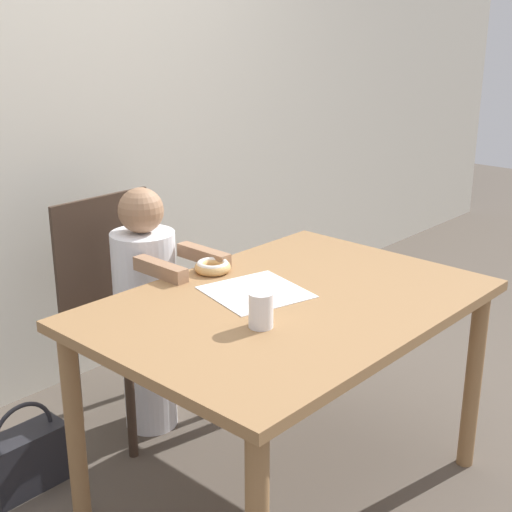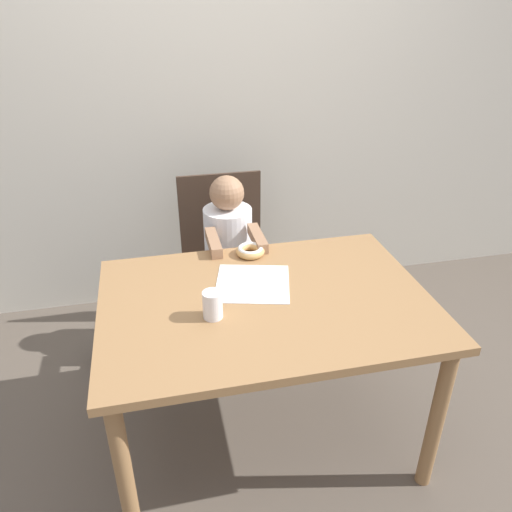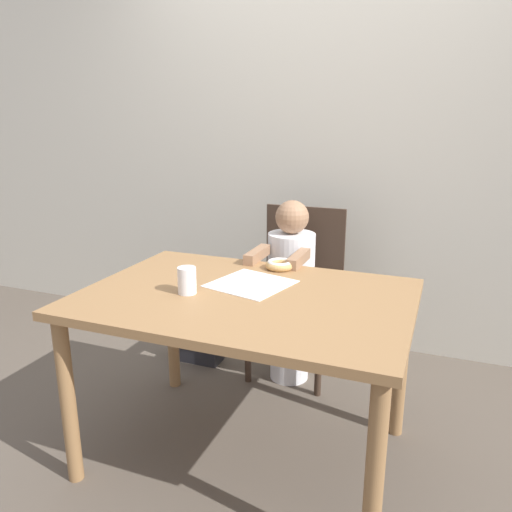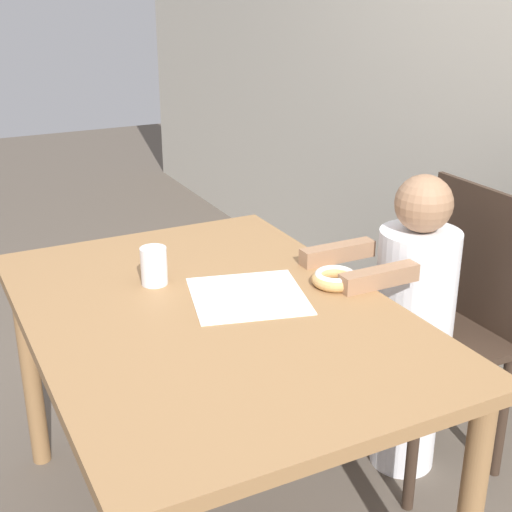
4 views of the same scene
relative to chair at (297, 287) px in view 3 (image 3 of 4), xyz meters
The scene contains 9 objects.
ground_plane 0.96m from the chair, 87.83° to the right, with size 12.00×12.00×0.00m, color brown.
wall_back 0.90m from the chair, 86.31° to the left, with size 8.00×0.05×2.50m.
dining_table 0.84m from the chair, 87.83° to the right, with size 1.29×0.91×0.74m.
chair is the anchor object (origin of this frame).
child_figure 0.13m from the chair, 90.00° to the right, with size 0.26×0.47×1.00m.
donut 0.53m from the chair, 84.04° to the right, with size 0.13×0.13×0.04m.
napkin 0.75m from the chair, 89.65° to the right, with size 0.36×0.36×0.00m.
handbag 0.69m from the chair, 167.54° to the right, with size 0.29×0.13×0.34m.
cup 0.97m from the chair, 101.83° to the right, with size 0.07×0.07×0.11m.
Camera 3 is at (0.72, -1.71, 1.42)m, focal length 35.00 mm.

